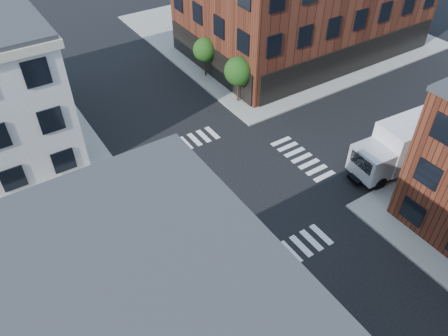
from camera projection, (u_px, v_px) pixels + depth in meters
ground at (231, 190)px, 32.98m from camera, size 120.00×120.00×0.00m
sidewalk_ne at (276, 31)px, 54.97m from camera, size 30.00×30.00×0.15m
tree_near at (239, 72)px, 40.38m from camera, size 2.69×2.69×4.49m
tree_far at (206, 51)px, 44.38m from camera, size 2.43×2.43×4.07m
signal_pole at (198, 268)px, 24.09m from camera, size 1.29×1.24×4.60m
box_truck at (407, 144)px, 33.77m from camera, size 9.40×3.52×4.18m
traffic_cone at (191, 254)px, 27.93m from camera, size 0.46×0.46×0.78m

